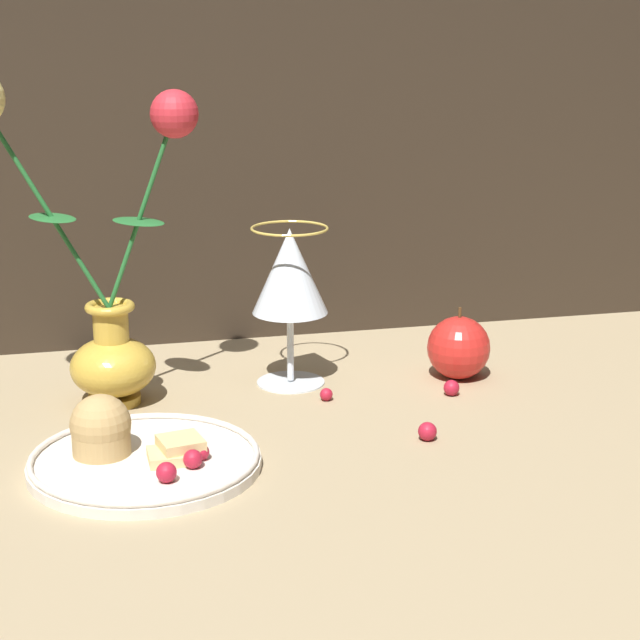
% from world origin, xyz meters
% --- Properties ---
extents(ground_plane, '(2.40, 2.40, 0.00)m').
position_xyz_m(ground_plane, '(0.00, 0.00, 0.00)').
color(ground_plane, '#9E8966').
rests_on(ground_plane, ground).
extents(vase, '(0.25, 0.09, 0.36)m').
position_xyz_m(vase, '(-0.15, 0.09, 0.14)').
color(vase, gold).
rests_on(vase, ground_plane).
extents(plate_with_pastries, '(0.22, 0.22, 0.07)m').
position_xyz_m(plate_with_pastries, '(-0.13, -0.09, 0.02)').
color(plate_with_pastries, silver).
rests_on(plate_with_pastries, ground_plane).
extents(wine_glass, '(0.09, 0.09, 0.19)m').
position_xyz_m(wine_glass, '(0.06, 0.11, 0.13)').
color(wine_glass, silver).
rests_on(wine_glass, ground_plane).
extents(apple_beside_vase, '(0.07, 0.07, 0.09)m').
position_xyz_m(apple_beside_vase, '(0.26, 0.08, 0.04)').
color(apple_beside_vase, red).
rests_on(apple_beside_vase, ground_plane).
extents(berry_near_plate, '(0.02, 0.02, 0.02)m').
position_xyz_m(berry_near_plate, '(0.23, 0.03, 0.01)').
color(berry_near_plate, '#AD192D').
rests_on(berry_near_plate, ground_plane).
extents(berry_front_center, '(0.01, 0.01, 0.01)m').
position_xyz_m(berry_front_center, '(0.09, 0.04, 0.01)').
color(berry_front_center, '#AD192D').
rests_on(berry_front_center, ground_plane).
extents(berry_by_glass_stem, '(0.02, 0.02, 0.02)m').
position_xyz_m(berry_by_glass_stem, '(0.16, -0.09, 0.01)').
color(berry_by_glass_stem, '#AD192D').
rests_on(berry_by_glass_stem, ground_plane).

